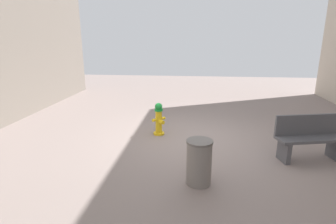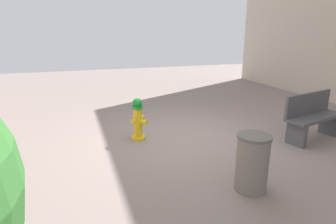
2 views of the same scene
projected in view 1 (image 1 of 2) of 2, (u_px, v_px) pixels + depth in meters
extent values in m
plane|color=gray|center=(194.00, 139.00, 6.83)|extent=(23.40, 23.40, 0.00)
cylinder|color=gold|center=(159.00, 133.00, 7.18)|extent=(0.29, 0.29, 0.05)
cylinder|color=gold|center=(159.00, 122.00, 7.09)|extent=(0.17, 0.17, 0.60)
cylinder|color=#198C33|center=(159.00, 110.00, 7.00)|extent=(0.22, 0.22, 0.06)
sphere|color=#198C33|center=(159.00, 107.00, 6.98)|extent=(0.20, 0.20, 0.20)
cylinder|color=gold|center=(163.00, 118.00, 7.15)|extent=(0.15, 0.14, 0.08)
cylinder|color=gold|center=(155.00, 120.00, 7.00)|extent=(0.15, 0.14, 0.08)
cylinder|color=gold|center=(162.00, 122.00, 6.97)|extent=(0.17, 0.17, 0.10)
cube|color=#4C4C51|center=(334.00, 149.00, 5.69)|extent=(0.19, 0.41, 0.45)
cube|color=#4C4C51|center=(284.00, 151.00, 5.56)|extent=(0.19, 0.41, 0.45)
cube|color=#4C4C51|center=(311.00, 139.00, 5.55)|extent=(1.50, 0.75, 0.06)
cube|color=#4C4C51|center=(307.00, 124.00, 5.67)|extent=(1.41, 0.38, 0.44)
cylinder|color=slate|center=(199.00, 163.00, 4.67)|extent=(0.44, 0.44, 0.77)
cylinder|color=#5B5551|center=(200.00, 142.00, 4.56)|extent=(0.46, 0.46, 0.04)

